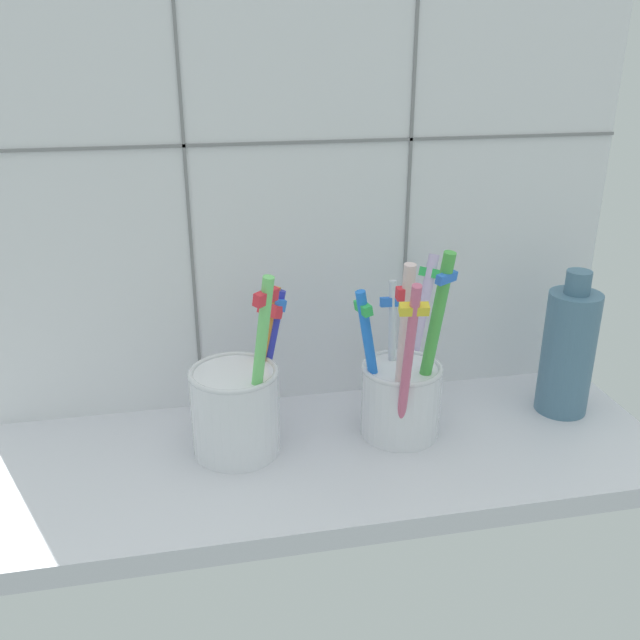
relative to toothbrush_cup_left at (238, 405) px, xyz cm
name	(u,v)px	position (x,y,z in cm)	size (l,w,h in cm)	color
counter_slab	(324,460)	(7.61, -1.92, -5.65)	(64.00, 22.00, 2.00)	silver
tile_wall_back	(300,204)	(7.61, 10.08, 15.85)	(64.00, 2.20, 45.00)	white
toothbrush_cup_left	(238,405)	(0.00, 0.00, 0.00)	(9.47, 8.66, 18.08)	white
toothbrush_cup_right	(402,389)	(15.48, -0.22, 0.15)	(10.42, 14.42, 18.99)	white
ceramic_vase	(568,351)	(33.04, 0.98, 1.98)	(5.14, 5.14, 14.97)	slate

